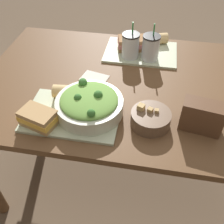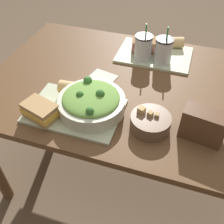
{
  "view_description": "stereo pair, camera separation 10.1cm",
  "coord_description": "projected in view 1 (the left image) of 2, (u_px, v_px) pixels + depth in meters",
  "views": [
    {
      "loc": [
        0.08,
        -0.99,
        1.46
      ],
      "look_at": [
        -0.04,
        -0.27,
        0.76
      ],
      "focal_mm": 42.0,
      "sensor_mm": 36.0,
      "label": 1
    },
    {
      "loc": [
        0.18,
        -0.96,
        1.46
      ],
      "look_at": [
        -0.04,
        -0.27,
        0.76
      ],
      "focal_mm": 42.0,
      "sensor_mm": 36.0,
      "label": 2
    }
  ],
  "objects": [
    {
      "name": "drink_cup_red",
      "position": [
        151.0,
        48.0,
        1.33
      ],
      "size": [
        0.09,
        0.09,
        0.19
      ],
      "color": "silver",
      "rests_on": "tray_far"
    },
    {
      "name": "dining_table",
      "position": [
        130.0,
        97.0,
        1.29
      ],
      "size": [
        1.44,
        0.92,
        0.71
      ],
      "color": "brown",
      "rests_on": "ground_plane"
    },
    {
      "name": "sandwich_near",
      "position": [
        38.0,
        118.0,
        1.01
      ],
      "size": [
        0.16,
        0.13,
        0.06
      ],
      "rotation": [
        0.0,
        0.0,
        -0.3
      ],
      "color": "tan",
      "rests_on": "tray_near"
    },
    {
      "name": "drink_cup_dark",
      "position": [
        130.0,
        46.0,
        1.34
      ],
      "size": [
        0.09,
        0.09,
        0.19
      ],
      "color": "silver",
      "rests_on": "tray_far"
    },
    {
      "name": "tray_far",
      "position": [
        141.0,
        52.0,
        1.42
      ],
      "size": [
        0.38,
        0.26,
        0.01
      ],
      "color": "#B2BC99",
      "rests_on": "dining_table"
    },
    {
      "name": "baguette_near",
      "position": [
        70.0,
        92.0,
        1.12
      ],
      "size": [
        0.15,
        0.07,
        0.06
      ],
      "rotation": [
        0.0,
        0.0,
        1.65
      ],
      "color": "tan",
      "rests_on": "tray_near"
    },
    {
      "name": "baguette_far",
      "position": [
        156.0,
        39.0,
        1.46
      ],
      "size": [
        0.14,
        0.1,
        0.06
      ],
      "rotation": [
        0.0,
        0.0,
        1.89
      ],
      "color": "tan",
      "rests_on": "tray_far"
    },
    {
      "name": "tray_near",
      "position": [
        73.0,
        114.0,
        1.07
      ],
      "size": [
        0.38,
        0.26,
        0.01
      ],
      "color": "#B2BC99",
      "rests_on": "dining_table"
    },
    {
      "name": "ground_plane",
      "position": [
        126.0,
        168.0,
        1.72
      ],
      "size": [
        12.0,
        12.0,
        0.0
      ],
      "primitive_type": "plane",
      "color": "brown"
    },
    {
      "name": "sandwich_far",
      "position": [
        132.0,
        43.0,
        1.42
      ],
      "size": [
        0.16,
        0.12,
        0.06
      ],
      "rotation": [
        0.0,
        0.0,
        0.22
      ],
      "color": "olive",
      "rests_on": "tray_far"
    },
    {
      "name": "soup_bowl",
      "position": [
        151.0,
        118.0,
        1.02
      ],
      "size": [
        0.16,
        0.16,
        0.08
      ],
      "color": "brown",
      "rests_on": "dining_table"
    },
    {
      "name": "chip_bag",
      "position": [
        202.0,
        117.0,
        0.98
      ],
      "size": [
        0.17,
        0.1,
        0.12
      ],
      "rotation": [
        0.0,
        0.0,
        -0.17
      ],
      "color": "brown",
      "rests_on": "dining_table"
    },
    {
      "name": "napkin_folded",
      "position": [
        95.0,
        78.0,
        1.26
      ],
      "size": [
        0.14,
        0.11,
        0.0
      ],
      "color": "silver",
      "rests_on": "dining_table"
    },
    {
      "name": "salad_bowl",
      "position": [
        89.0,
        104.0,
        1.05
      ],
      "size": [
        0.27,
        0.27,
        0.1
      ],
      "color": "beige",
      "rests_on": "tray_near"
    }
  ]
}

